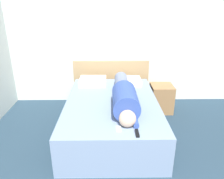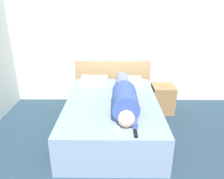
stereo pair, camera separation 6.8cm
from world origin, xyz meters
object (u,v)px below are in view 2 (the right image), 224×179
(bed, at_px, (112,116))
(pillow_second, at_px, (129,81))
(pillow_near_headboard, at_px, (94,81))
(nightstand, at_px, (163,99))
(person_lying, at_px, (124,96))
(cell_phone, at_px, (117,129))
(tv_remote, at_px, (136,133))

(bed, xyz_separation_m, pillow_second, (0.31, 0.75, 0.31))
(pillow_near_headboard, bearing_deg, bed, -65.72)
(nightstand, bearing_deg, pillow_second, 175.48)
(person_lying, bearing_deg, cell_phone, -99.49)
(nightstand, height_order, tv_remote, tv_remote)
(bed, relative_size, tv_remote, 13.73)
(pillow_near_headboard, height_order, pillow_second, pillow_near_headboard)
(bed, height_order, tv_remote, tv_remote)
(tv_remote, xyz_separation_m, cell_phone, (-0.21, 0.10, -0.01))
(nightstand, bearing_deg, pillow_near_headboard, 177.78)
(bed, height_order, cell_phone, cell_phone)
(nightstand, bearing_deg, bed, -143.19)
(bed, height_order, nightstand, bed)
(nightstand, distance_m, pillow_near_headboard, 1.32)
(nightstand, height_order, cell_phone, cell_phone)
(person_lying, xyz_separation_m, pillow_near_headboard, (-0.52, 0.90, -0.09))
(tv_remote, bearing_deg, bed, 106.83)
(cell_phone, bearing_deg, bed, 94.80)
(tv_remote, bearing_deg, person_lying, 97.30)
(tv_remote, bearing_deg, cell_phone, 153.21)
(cell_phone, bearing_deg, pillow_second, 81.05)
(pillow_second, xyz_separation_m, tv_remote, (-0.04, -1.67, -0.04))
(pillow_second, relative_size, tv_remote, 3.05)
(person_lying, bearing_deg, pillow_second, 81.44)
(nightstand, distance_m, tv_remote, 1.77)
(bed, relative_size, person_lying, 1.29)
(tv_remote, bearing_deg, pillow_second, 88.70)
(bed, height_order, pillow_near_headboard, pillow_near_headboard)
(nightstand, height_order, pillow_near_headboard, pillow_near_headboard)
(nightstand, relative_size, person_lying, 0.32)
(cell_phone, bearing_deg, nightstand, 59.96)
(pillow_near_headboard, bearing_deg, pillow_second, 0.00)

